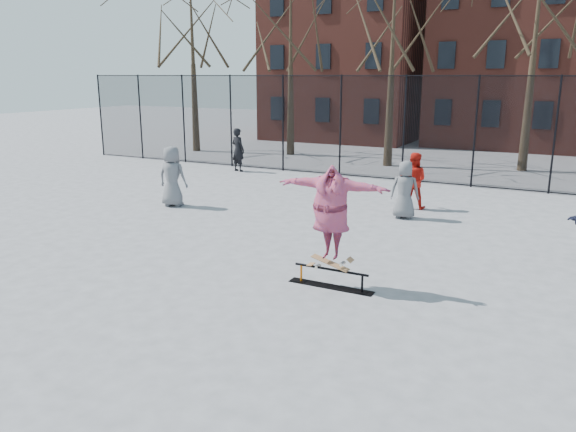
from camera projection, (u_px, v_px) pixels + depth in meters
The scene contains 10 objects.
ground at pixel (268, 307), 9.92m from camera, with size 100.00×100.00×0.00m, color slate.
skate_rail at pixel (331, 280), 10.83m from camera, with size 1.72×0.26×0.38m.
skateboard at pixel (330, 266), 10.77m from camera, with size 0.83×0.20×0.10m, color #9F673F, non-canonical shape.
skater at pixel (331, 218), 10.54m from camera, with size 2.19×0.60×1.78m, color #3D3990.
bystander_grey at pixel (172, 176), 17.35m from camera, with size 0.92×0.60×1.88m, color slate.
bystander_black at pixel (238, 150), 23.70m from camera, with size 0.66×0.44×1.82m, color black.
bystander_red at pixel (413, 181), 17.09m from camera, with size 0.84×0.65×1.72m, color red.
bystander_extra at pixel (405, 190), 15.89m from camera, with size 0.81×0.53×1.66m, color #5C5D61.
fence at pixel (441, 129), 20.60m from camera, with size 34.03×0.07×4.00m.
rowhouses at pixel (514, 35), 30.48m from camera, with size 29.00×7.00×13.00m.
Camera 1 is at (4.57, -8.02, 3.99)m, focal length 35.00 mm.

